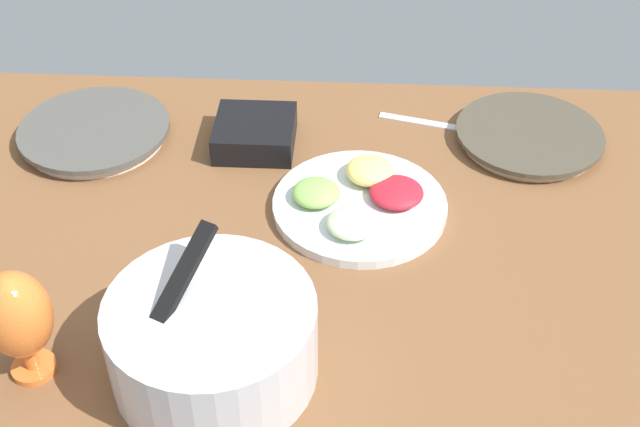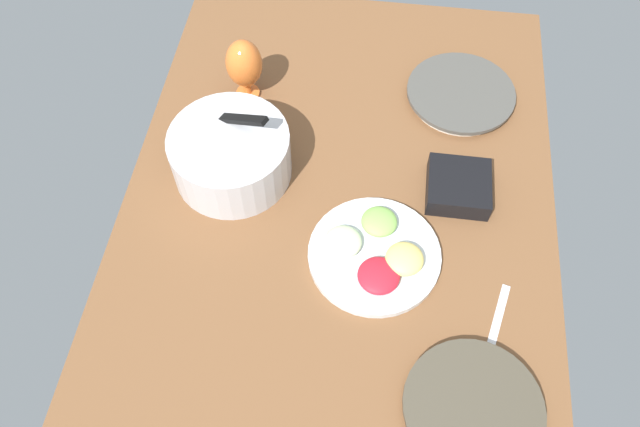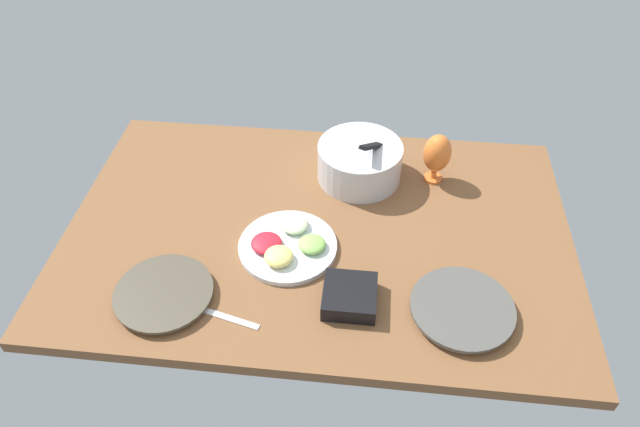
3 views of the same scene
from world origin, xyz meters
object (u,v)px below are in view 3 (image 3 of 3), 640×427
(fruit_platter, at_px, (287,245))
(square_bowl_black, at_px, (350,295))
(mixing_bowl, at_px, (360,161))
(hurricane_glass_orange, at_px, (437,154))
(dinner_plate_right, at_px, (462,309))
(dinner_plate_left, at_px, (164,294))

(fruit_platter, height_order, square_bowl_black, same)
(mixing_bowl, xyz_separation_m, hurricane_glass_orange, (0.26, 0.01, 0.04))
(dinner_plate_right, height_order, square_bowl_black, square_bowl_black)
(mixing_bowl, xyz_separation_m, fruit_platter, (-0.20, -0.37, -0.05))
(dinner_plate_right, height_order, mixing_bowl, mixing_bowl)
(dinner_plate_left, height_order, square_bowl_black, square_bowl_black)
(dinner_plate_right, relative_size, fruit_platter, 0.95)
(fruit_platter, xyz_separation_m, hurricane_glass_orange, (0.46, 0.38, 0.09))
(dinner_plate_left, distance_m, mixing_bowl, 0.79)
(mixing_bowl, relative_size, hurricane_glass_orange, 1.57)
(dinner_plate_left, xyz_separation_m, square_bowl_black, (0.53, 0.04, 0.02))
(fruit_platter, relative_size, square_bowl_black, 2.03)
(fruit_platter, relative_size, hurricane_glass_orange, 1.65)
(dinner_plate_left, xyz_separation_m, fruit_platter, (0.32, 0.22, 0.00))
(square_bowl_black, bearing_deg, mixing_bowl, 90.60)
(fruit_platter, xyz_separation_m, square_bowl_black, (0.20, -0.18, 0.01))
(hurricane_glass_orange, distance_m, square_bowl_black, 0.63)
(dinner_plate_right, distance_m, hurricane_glass_orange, 0.58)
(mixing_bowl, bearing_deg, square_bowl_black, -89.40)
(dinner_plate_right, distance_m, mixing_bowl, 0.64)
(dinner_plate_left, height_order, fruit_platter, fruit_platter)
(dinner_plate_left, distance_m, fruit_platter, 0.39)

